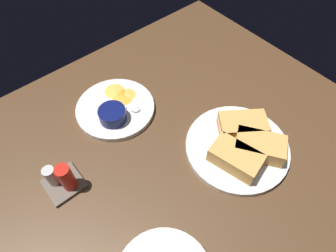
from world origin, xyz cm
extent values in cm
cube|color=#4C331E|center=(0.00, 0.00, -1.50)|extent=(110.00, 110.00, 3.00)
cylinder|color=silver|center=(-6.54, -10.69, 0.80)|extent=(28.60, 28.60, 1.60)
cube|color=tan|center=(-9.41, -6.07, 4.00)|extent=(14.44, 10.50, 4.80)
cube|color=#DB938E|center=(-9.41, -6.07, 4.00)|extent=(14.55, 9.97, 0.80)
cube|color=tan|center=(-11.16, -13.56, 4.00)|extent=(15.03, 13.56, 4.80)
cube|color=#DB938E|center=(-11.16, -13.56, 4.00)|extent=(14.90, 13.20, 0.80)
cube|color=tan|center=(-3.67, -15.30, 4.00)|extent=(13.79, 14.98, 4.80)
cube|color=#DB938E|center=(-3.67, -15.30, 4.00)|extent=(13.45, 14.84, 0.80)
cylinder|color=navy|center=(-4.04, -16.62, 3.48)|extent=(6.29, 6.29, 3.76)
cylinder|color=black|center=(-4.04, -16.62, 4.96)|extent=(5.15, 5.15, 0.60)
cube|color=silver|center=(-10.62, -9.91, 1.85)|extent=(4.42, 4.49, 0.40)
ellipsoid|color=silver|center=(-6.77, -13.84, 2.00)|extent=(3.81, 3.82, 0.80)
cylinder|color=silver|center=(27.03, 7.23, 0.80)|extent=(23.89, 23.89, 1.60)
cylinder|color=#0C144C|center=(23.45, 10.22, 3.53)|extent=(7.97, 7.97, 3.86)
cylinder|color=olive|center=(23.45, 10.22, 5.06)|extent=(6.54, 6.54, 0.60)
cube|color=silver|center=(26.37, 6.72, 1.85)|extent=(4.85, 3.99, 0.40)
ellipsoid|color=silver|center=(22.01, 3.37, 2.00)|extent=(3.88, 3.70, 0.80)
cone|color=gold|center=(32.47, 3.75, 1.90)|extent=(7.52, 7.52, 0.60)
cone|color=orange|center=(29.63, 2.69, 1.90)|extent=(6.26, 6.26, 0.60)
cone|color=gold|center=(28.47, 3.44, 1.90)|extent=(7.59, 7.59, 0.60)
cone|color=gold|center=(28.62, 1.61, 1.90)|extent=(7.30, 7.30, 0.60)
cube|color=brown|center=(14.85, 31.41, 0.50)|extent=(9.00, 9.00, 1.00)
cylinder|color=red|center=(13.05, 30.21, 5.25)|extent=(3.60, 3.60, 8.50)
cylinder|color=#B2B2B2|center=(16.65, 32.81, 4.00)|extent=(3.00, 3.00, 6.00)
camera|label=1|loc=(-26.92, 31.63, 69.51)|focal=31.07mm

